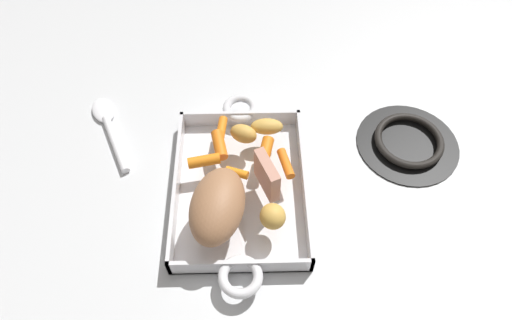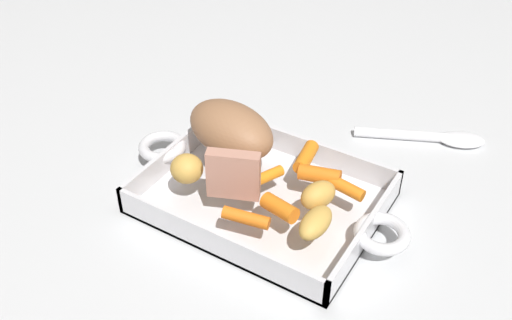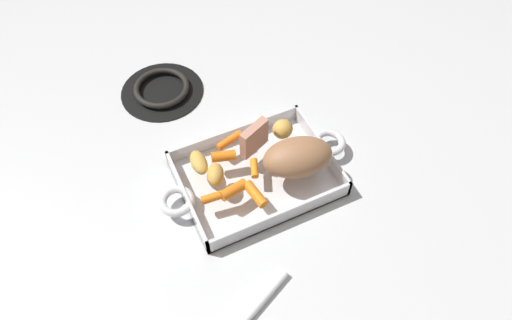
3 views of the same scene
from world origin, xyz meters
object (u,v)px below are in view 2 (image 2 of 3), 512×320
baby_carrot_northeast (320,175)px  serving_spoon (432,137)px  potato_corner (316,223)px  baby_carrot_southeast (346,188)px  roasting_dish (262,196)px  pork_roast (231,129)px  baby_carrot_northwest (306,157)px  potato_whole (187,169)px  baby_carrot_long (269,175)px  baby_carrot_center_right (246,218)px  potato_golden_small (318,195)px  baby_carrot_southwest (280,208)px  roast_slice_thick (233,175)px

baby_carrot_northeast → serving_spoon: baby_carrot_northeast is taller
potato_corner → baby_carrot_southeast: bearing=-91.6°
roasting_dish → pork_roast: 0.11m
potato_corner → roasting_dish: bearing=-25.8°
serving_spoon → baby_carrot_southeast: bearing=-126.0°
baby_carrot_northwest → potato_whole: size_ratio=1.29×
potato_corner → baby_carrot_northwest: bearing=-57.6°
baby_carrot_long → serving_spoon: bearing=-119.4°
baby_carrot_long → baby_carrot_southeast: size_ratio=0.82×
baby_carrot_long → baby_carrot_center_right: baby_carrot_center_right is taller
baby_carrot_southeast → baby_carrot_northwest: size_ratio=0.87×
roasting_dish → baby_carrot_center_right: 0.10m
baby_carrot_northeast → potato_whole: size_ratio=1.26×
pork_roast → potato_corner: bearing=154.3°
potato_golden_small → potato_whole: 0.19m
serving_spoon → baby_carrot_center_right: bearing=-134.9°
baby_carrot_northeast → serving_spoon: bearing=-111.0°
pork_roast → baby_carrot_northeast: 0.15m
serving_spoon → potato_golden_small: bearing=-128.5°
serving_spoon → roasting_dish: bearing=-144.6°
baby_carrot_northwest → baby_carrot_southwest: 0.12m
roasting_dish → serving_spoon: 0.32m
roasting_dish → potato_whole: size_ratio=9.41×
pork_roast → roast_slice_thick: 0.10m
baby_carrot_long → baby_carrot_northeast: size_ratio=0.73×
pork_roast → baby_carrot_northwest: (-0.11, -0.03, -0.03)m
roast_slice_thick → baby_carrot_center_right: size_ratio=1.15×
baby_carrot_northeast → roast_slice_thick: bearing=45.2°
roast_slice_thick → baby_carrot_southeast: (-0.13, -0.08, -0.03)m
baby_carrot_long → potato_corner: (-0.10, 0.06, 0.01)m
baby_carrot_long → potato_golden_small: (-0.08, 0.01, 0.01)m
baby_carrot_northwest → baby_carrot_southwest: size_ratio=1.15×
baby_carrot_southeast → baby_carrot_southwest: (0.06, 0.08, 0.00)m
potato_whole → roast_slice_thick: bearing=-174.0°
roast_slice_thick → potato_whole: (0.07, 0.01, -0.01)m
baby_carrot_southeast → serving_spoon: baby_carrot_southeast is taller
baby_carrot_northeast → serving_spoon: 0.26m
baby_carrot_long → baby_carrot_northwest: size_ratio=0.71×
pork_roast → baby_carrot_northwest: pork_roast is taller
baby_carrot_southwest → potato_golden_small: (-0.03, -0.04, 0.01)m
roasting_dish → serving_spoon: bearing=-120.1°
baby_carrot_long → baby_carrot_northeast: 0.07m
potato_corner → baby_carrot_northeast: bearing=-66.5°
baby_carrot_southeast → potato_golden_small: 0.05m
roast_slice_thick → serving_spoon: (-0.18, -0.32, -0.07)m
baby_carrot_center_right → baby_carrot_southwest: size_ratio=1.20×
baby_carrot_southwest → pork_roast: bearing=-33.0°
baby_carrot_northwest → baby_carrot_southwest: (-0.02, 0.12, 0.00)m
roast_slice_thick → baby_carrot_northeast: bearing=-134.8°
baby_carrot_northeast → baby_carrot_northwest: size_ratio=0.98×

